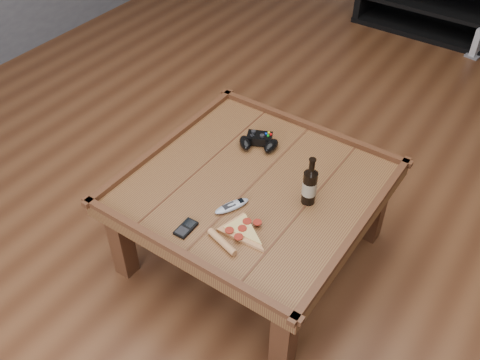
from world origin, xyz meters
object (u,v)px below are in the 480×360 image
Objects in this scene: beer_bottle at (310,185)px; remote_control at (232,206)px; coffee_table at (254,193)px; game_console at (480,42)px; smartphone at (186,228)px; game_controller at (259,142)px; media_console at (451,4)px; pizza_slice at (239,232)px.

remote_control is (-0.24, -0.21, -0.08)m from beer_bottle.
coffee_table is at bearing -171.70° from beer_bottle.
remote_control is 0.72× the size of game_console.
smartphone is 0.21m from remote_control.
game_controller is (-0.37, 0.19, -0.07)m from beer_bottle.
beer_bottle is at bearing 66.07° from remote_control.
coffee_table is 0.38m from smartphone.
beer_bottle is (0.24, 0.04, 0.15)m from coffee_table.
game_controller is 1.90× the size of smartphone.
beer_bottle reaches higher than game_controller.
remote_control is at bearing -89.85° from media_console.
media_console reaches higher than coffee_table.
media_console is at bearing 95.12° from beer_bottle.
remote_control is 2.78m from game_console.
game_controller is at bearing 130.83° from pizza_slice.
beer_bottle is at bearing 82.44° from pizza_slice.
game_console is at bearing 101.39° from pizza_slice.
smartphone is at bearing -136.07° from pizza_slice.
pizza_slice is at bearing -113.03° from beer_bottle.
media_console is at bearing 114.57° from remote_control.
smartphone is (-0.07, -0.37, 0.07)m from coffee_table.
remote_control is at bearing -138.35° from beer_bottle.
game_controller is 0.42m from remote_control.
game_controller is at bearing 118.59° from coffee_table.
pizza_slice is at bearing -83.16° from game_console.
beer_bottle is at bearing 8.30° from coffee_table.
media_console is 13.98× the size of smartphone.
pizza_slice is (0.11, -0.27, 0.07)m from coffee_table.
media_console is 2.93m from remote_control.
media_console is at bearing 62.91° from game_controller.
beer_bottle is at bearing -51.89° from game_controller.
pizza_slice is 2.86m from game_console.
pizza_slice is (0.11, -3.02, 0.21)m from media_console.
pizza_slice is at bearing 26.66° from smartphone.
game_console is at bearing 88.37° from beer_bottle.
smartphone is 0.62× the size of remote_control.
remote_control is (-0.10, 0.10, 0.00)m from pizza_slice.
pizza_slice is 1.34× the size of game_console.
coffee_table is at bearing 127.98° from pizza_slice.
game_controller is at bearing 152.38° from beer_bottle.
beer_bottle is 2.56m from game_console.
beer_bottle is 1.19× the size of game_controller.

